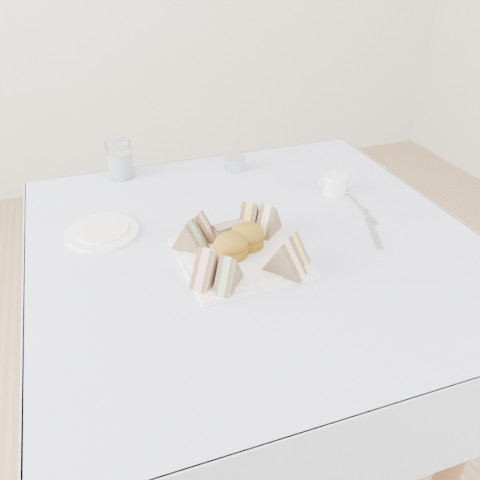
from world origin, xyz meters
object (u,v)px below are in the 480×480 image
object	(u,v)px
table	(254,357)
water_glass	(120,159)
serving_plate	(240,257)
creamer_jug	(335,184)

from	to	relation	value
table	water_glass	size ratio (longest dim) A/B	8.48
table	serving_plate	bearing A→B (deg)	-136.18
table	creamer_jug	distance (m)	0.52
table	serving_plate	xyz separation A→B (m)	(-0.06, -0.06, 0.38)
creamer_jug	serving_plate	bearing A→B (deg)	-140.10
water_glass	creamer_jug	world-z (taller)	water_glass
serving_plate	creamer_jug	size ratio (longest dim) A/B	4.14
serving_plate	water_glass	distance (m)	0.55
table	creamer_jug	world-z (taller)	creamer_jug
serving_plate	creamer_jug	bearing A→B (deg)	29.50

